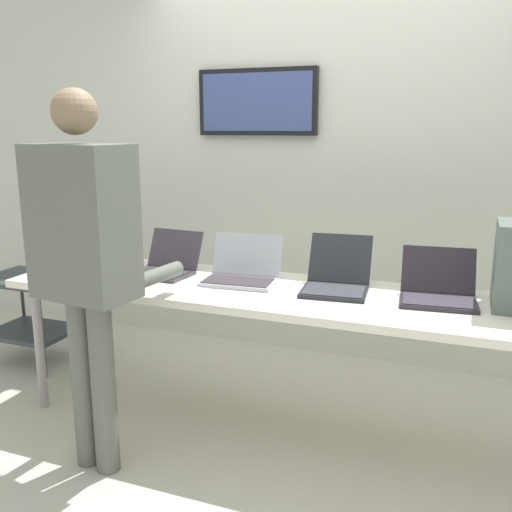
{
  "coord_description": "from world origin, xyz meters",
  "views": [
    {
      "loc": [
        0.9,
        -2.6,
        1.57
      ],
      "look_at": [
        -0.11,
        0.04,
        0.92
      ],
      "focal_mm": 39.64,
      "sensor_mm": 36.0,
      "label": 1
    }
  ],
  "objects_px": {
    "storage_cart": "(31,305)",
    "laptop_station_0": "(95,258)",
    "laptop_station_2": "(242,271)",
    "laptop_station_4": "(438,290)",
    "laptop_station_3": "(337,278)",
    "laptop_station_1": "(166,264)",
    "person": "(86,249)",
    "workbench": "(274,299)"
  },
  "relations": [
    {
      "from": "storage_cart",
      "to": "laptop_station_0",
      "type": "bearing_deg",
      "value": -14.88
    },
    {
      "from": "laptop_station_2",
      "to": "laptop_station_4",
      "type": "xyz_separation_m",
      "value": [
        1.0,
        0.01,
        -0.0
      ]
    },
    {
      "from": "laptop_station_0",
      "to": "laptop_station_4",
      "type": "xyz_separation_m",
      "value": [
        1.92,
        0.03,
        -0.0
      ]
    },
    {
      "from": "laptop_station_2",
      "to": "laptop_station_3",
      "type": "height_order",
      "value": "laptop_station_3"
    },
    {
      "from": "laptop_station_0",
      "to": "laptop_station_2",
      "type": "distance_m",
      "value": 0.93
    },
    {
      "from": "laptop_station_3",
      "to": "laptop_station_4",
      "type": "distance_m",
      "value": 0.49
    },
    {
      "from": "laptop_station_1",
      "to": "storage_cart",
      "type": "xyz_separation_m",
      "value": [
        -1.16,
        0.17,
        -0.42
      ]
    },
    {
      "from": "person",
      "to": "laptop_station_4",
      "type": "bearing_deg",
      "value": 26.55
    },
    {
      "from": "laptop_station_2",
      "to": "storage_cart",
      "type": "xyz_separation_m",
      "value": [
        -1.62,
        0.17,
        -0.43
      ]
    },
    {
      "from": "workbench",
      "to": "person",
      "type": "xyz_separation_m",
      "value": [
        -0.65,
        -0.62,
        0.33
      ]
    },
    {
      "from": "laptop_station_0",
      "to": "person",
      "type": "distance_m",
      "value": 0.87
    },
    {
      "from": "laptop_station_4",
      "to": "person",
      "type": "bearing_deg",
      "value": -153.45
    },
    {
      "from": "workbench",
      "to": "laptop_station_2",
      "type": "bearing_deg",
      "value": 157.88
    },
    {
      "from": "storage_cart",
      "to": "person",
      "type": "bearing_deg",
      "value": -36.87
    },
    {
      "from": "laptop_station_2",
      "to": "laptop_station_4",
      "type": "height_order",
      "value": "laptop_station_2"
    },
    {
      "from": "laptop_station_0",
      "to": "laptop_station_1",
      "type": "height_order",
      "value": "laptop_station_0"
    },
    {
      "from": "laptop_station_1",
      "to": "laptop_station_0",
      "type": "bearing_deg",
      "value": -178.5
    },
    {
      "from": "workbench",
      "to": "person",
      "type": "height_order",
      "value": "person"
    },
    {
      "from": "laptop_station_1",
      "to": "laptop_station_3",
      "type": "distance_m",
      "value": 0.97
    },
    {
      "from": "laptop_station_1",
      "to": "person",
      "type": "bearing_deg",
      "value": -88.87
    },
    {
      "from": "laptop_station_4",
      "to": "storage_cart",
      "type": "relative_size",
      "value": 0.63
    },
    {
      "from": "laptop_station_2",
      "to": "person",
      "type": "height_order",
      "value": "person"
    },
    {
      "from": "laptop_station_1",
      "to": "laptop_station_2",
      "type": "bearing_deg",
      "value": -0.17
    },
    {
      "from": "laptop_station_0",
      "to": "laptop_station_2",
      "type": "height_order",
      "value": "laptop_station_0"
    },
    {
      "from": "laptop_station_0",
      "to": "laptop_station_1",
      "type": "relative_size",
      "value": 1.06
    },
    {
      "from": "workbench",
      "to": "laptop_station_4",
      "type": "bearing_deg",
      "value": 7.16
    },
    {
      "from": "laptop_station_1",
      "to": "laptop_station_3",
      "type": "height_order",
      "value": "laptop_station_3"
    },
    {
      "from": "laptop_station_2",
      "to": "laptop_station_4",
      "type": "relative_size",
      "value": 1.07
    },
    {
      "from": "laptop_station_2",
      "to": "laptop_station_4",
      "type": "distance_m",
      "value": 1.0
    },
    {
      "from": "laptop_station_3",
      "to": "storage_cart",
      "type": "xyz_separation_m",
      "value": [
        -2.12,
        0.15,
        -0.43
      ]
    },
    {
      "from": "workbench",
      "to": "person",
      "type": "relative_size",
      "value": 1.63
    },
    {
      "from": "laptop_station_0",
      "to": "laptop_station_1",
      "type": "bearing_deg",
      "value": 1.5
    },
    {
      "from": "storage_cart",
      "to": "laptop_station_3",
      "type": "bearing_deg",
      "value": -3.95
    },
    {
      "from": "laptop_station_1",
      "to": "person",
      "type": "relative_size",
      "value": 0.2
    },
    {
      "from": "laptop_station_3",
      "to": "laptop_station_0",
      "type": "bearing_deg",
      "value": -178.53
    },
    {
      "from": "laptop_station_2",
      "to": "laptop_station_3",
      "type": "xyz_separation_m",
      "value": [
        0.5,
        0.03,
        0.0
      ]
    },
    {
      "from": "laptop_station_3",
      "to": "person",
      "type": "height_order",
      "value": "person"
    },
    {
      "from": "laptop_station_0",
      "to": "workbench",
      "type": "bearing_deg",
      "value": -3.69
    },
    {
      "from": "workbench",
      "to": "laptop_station_1",
      "type": "distance_m",
      "value": 0.68
    },
    {
      "from": "workbench",
      "to": "person",
      "type": "bearing_deg",
      "value": -136.45
    },
    {
      "from": "laptop_station_0",
      "to": "laptop_station_2",
      "type": "xyz_separation_m",
      "value": [
        0.93,
        0.01,
        -0.0
      ]
    },
    {
      "from": "laptop_station_0",
      "to": "laptop_station_3",
      "type": "height_order",
      "value": "laptop_station_3"
    }
  ]
}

